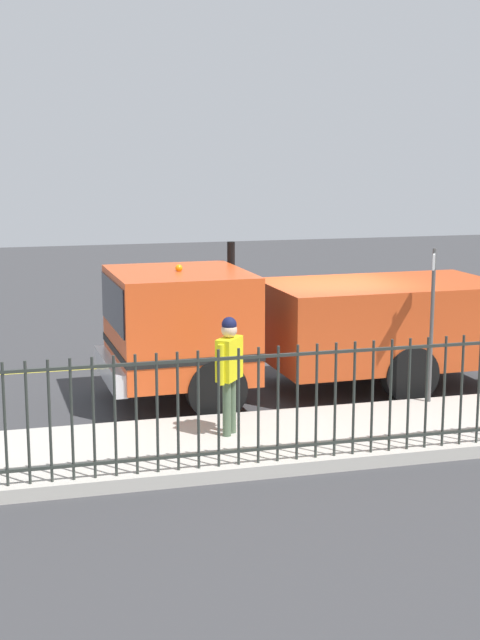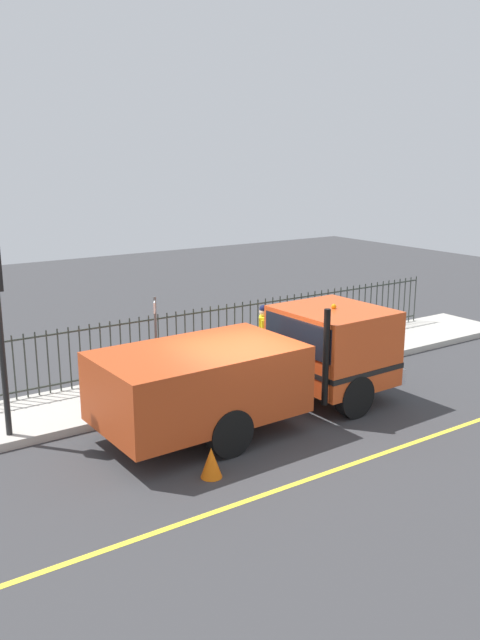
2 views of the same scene
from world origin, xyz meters
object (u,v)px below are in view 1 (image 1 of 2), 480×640
Objects in this scene: work_truck at (285,322)px; traffic_cone at (381,349)px; street_sign at (432,307)px; worker_standing at (229,363)px.

work_truck is 12.50× the size of traffic_cone.
street_sign is at bearing -132.62° from work_truck.
traffic_cone is at bearing 169.05° from street_sign.
worker_standing reaches higher than traffic_cone.
street_sign reaches higher than worker_standing.
worker_standing is 0.69× the size of street_sign.
work_truck reaches higher than traffic_cone.
worker_standing is (2.48, -1.62, -0.05)m from work_truck.
work_truck is at bearing -56.74° from traffic_cone.
street_sign is (1.67, 1.90, 0.44)m from work_truck.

